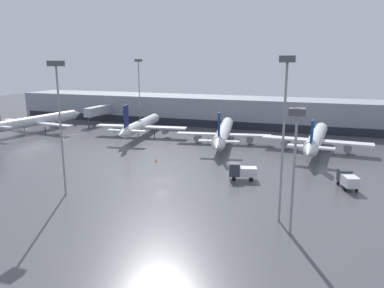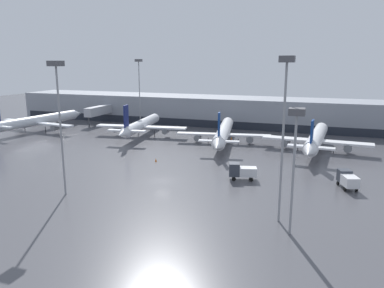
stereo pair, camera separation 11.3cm
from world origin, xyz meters
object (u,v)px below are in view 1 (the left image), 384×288
object	(u,v)px
service_truck_2	(348,179)
apron_light_mast_0	(58,92)
traffic_cone_2	(242,171)
apron_light_mast_2	(286,96)
parked_jet_2	(36,121)
service_truck_3	(242,171)
parked_jet_3	(316,139)
traffic_cone_1	(156,160)
parked_jet_0	(141,125)
parked_jet_1	(223,132)
traffic_cone_0	(231,138)
apron_light_mast_3	(139,75)
apron_light_mast_1	(296,134)

from	to	relation	value
service_truck_2	apron_light_mast_0	distance (m)	47.83
traffic_cone_2	apron_light_mast_2	bearing A→B (deg)	-64.85
parked_jet_2	service_truck_3	distance (m)	72.15
parked_jet_3	traffic_cone_1	xyz separation A→B (m)	(-31.10, -20.72, -2.66)
parked_jet_0	traffic_cone_1	world-z (taller)	parked_jet_0
traffic_cone_2	parked_jet_0	bearing A→B (deg)	143.67
parked_jet_0	parked_jet_3	distance (m)	46.36
parked_jet_3	traffic_cone_2	size ratio (longest dim) A/B	55.55
traffic_cone_1	apron_light_mast_2	xyz separation A→B (m)	(27.82, -21.66, 16.00)
traffic_cone_1	traffic_cone_2	world-z (taller)	traffic_cone_1
service_truck_2	apron_light_mast_0	size ratio (longest dim) A/B	0.25
traffic_cone_2	parked_jet_1	bearing A→B (deg)	112.48
traffic_cone_2	apron_light_mast_2	world-z (taller)	apron_light_mast_2
parked_jet_1	apron_light_mast_2	distance (m)	49.63
apron_light_mast_0	traffic_cone_0	bearing A→B (deg)	73.91
apron_light_mast_2	parked_jet_0	bearing A→B (deg)	134.03
apron_light_mast_0	apron_light_mast_3	xyz separation A→B (m)	(-18.19, 60.62, 0.38)
traffic_cone_0	apron_light_mast_2	xyz separation A→B (m)	(18.40, -49.13, 16.00)
parked_jet_3	service_truck_2	xyz separation A→B (m)	(5.74, -25.31, -1.46)
parked_jet_2	service_truck_2	distance (m)	88.27
parked_jet_2	traffic_cone_2	world-z (taller)	parked_jet_2
service_truck_3	parked_jet_2	bearing A→B (deg)	-35.66
service_truck_2	apron_light_mast_1	xyz separation A→B (m)	(-7.29, -20.27, 10.78)
parked_jet_1	apron_light_mast_0	size ratio (longest dim) A/B	1.81
traffic_cone_0	parked_jet_1	bearing A→B (deg)	-98.28
apron_light_mast_3	apron_light_mast_2	bearing A→B (deg)	-49.43
traffic_cone_1	apron_light_mast_0	distance (m)	27.98
parked_jet_3	service_truck_2	size ratio (longest dim) A/B	6.66
parked_jet_0	apron_light_mast_2	world-z (taller)	apron_light_mast_2
traffic_cone_0	apron_light_mast_2	bearing A→B (deg)	-69.47
service_truck_3	apron_light_mast_1	world-z (taller)	apron_light_mast_1
traffic_cone_1	apron_light_mast_0	world-z (taller)	apron_light_mast_0
parked_jet_2	apron_light_mast_3	xyz separation A→B (m)	(24.87, 18.59, 13.20)
service_truck_2	apron_light_mast_3	distance (m)	75.09
traffic_cone_1	apron_light_mast_1	world-z (taller)	apron_light_mast_1
parked_jet_2	parked_jet_3	xyz separation A→B (m)	(79.20, 1.35, -0.14)
parked_jet_0	traffic_cone_0	xyz separation A→B (m)	(24.63, 4.62, -2.84)
parked_jet_2	apron_light_mast_2	size ratio (longest dim) A/B	1.74
parked_jet_3	apron_light_mast_2	distance (m)	44.55
apron_light_mast_1	apron_light_mast_3	world-z (taller)	apron_light_mast_3
traffic_cone_2	service_truck_3	bearing A→B (deg)	-77.77
service_truck_3	apron_light_mast_3	bearing A→B (deg)	-60.93
parked_jet_2	traffic_cone_1	bearing A→B (deg)	-104.26
parked_jet_2	parked_jet_3	distance (m)	79.21
apron_light_mast_0	parked_jet_3	bearing A→B (deg)	50.20
parked_jet_2	apron_light_mast_0	xyz separation A→B (m)	(43.06, -42.03, 12.82)
parked_jet_1	parked_jet_3	bearing A→B (deg)	-103.66
service_truck_3	apron_light_mast_1	size ratio (longest dim) A/B	0.34
apron_light_mast_0	apron_light_mast_2	world-z (taller)	apron_light_mast_2
service_truck_2	apron_light_mast_1	distance (m)	24.09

